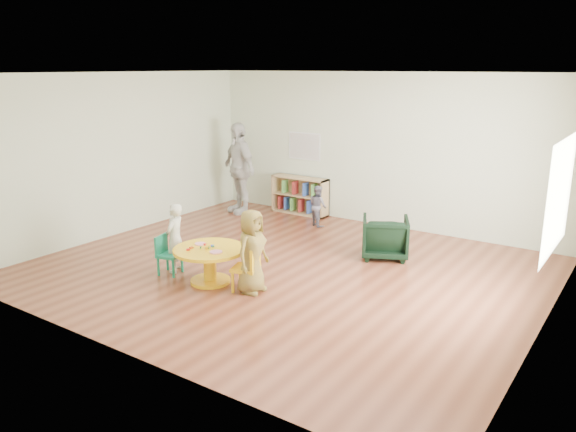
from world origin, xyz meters
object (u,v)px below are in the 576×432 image
object	(u,v)px
armchair	(385,237)
child_right	(252,251)
kid_chair_right	(249,267)
toddler	(318,206)
activity_table	(210,259)
child_left	(175,238)
adult_caretaker	(239,168)
kid_chair_left	(167,253)
bookshelf	(300,195)

from	to	relation	value
armchair	child_right	world-z (taller)	child_right
kid_chair_right	toddler	world-z (taller)	toddler
activity_table	child_right	distance (m)	0.72
child_left	child_right	distance (m)	1.38
toddler	adult_caretaker	size ratio (longest dim) A/B	0.42
child_right	adult_caretaker	xyz separation A→B (m)	(-2.78, 3.16, 0.35)
child_left	child_right	bearing A→B (deg)	75.47
armchair	child_right	bearing A→B (deg)	43.24
child_left	child_right	world-z (taller)	child_right
armchair	activity_table	bearing A→B (deg)	30.43
kid_chair_right	child_right	xyz separation A→B (m)	(0.06, -0.00, 0.23)
activity_table	kid_chair_left	xyz separation A→B (m)	(-0.73, -0.09, -0.04)
activity_table	bookshelf	bearing A→B (deg)	105.09
bookshelf	child_left	xyz separation A→B (m)	(0.34, -3.82, 0.14)
kid_chair_left	child_right	size ratio (longest dim) A/B	0.51
activity_table	kid_chair_right	xyz separation A→B (m)	(0.62, 0.07, -0.01)
child_left	armchair	bearing A→B (deg)	120.42
activity_table	armchair	size ratio (longest dim) A/B	1.39
toddler	activity_table	bearing A→B (deg)	122.74
toddler	adult_caretaker	world-z (taller)	adult_caretaker
armchair	child_right	size ratio (longest dim) A/B	0.63
child_right	toddler	distance (m)	3.34
adult_caretaker	child_right	bearing A→B (deg)	-26.57
kid_chair_left	armchair	size ratio (longest dim) A/B	0.80
bookshelf	adult_caretaker	bearing A→B (deg)	-148.94
bookshelf	child_right	world-z (taller)	child_right
child_left	adult_caretaker	world-z (taller)	adult_caretaker
child_left	adult_caretaker	size ratio (longest dim) A/B	0.55
kid_chair_left	armchair	world-z (taller)	armchair
activity_table	child_right	size ratio (longest dim) A/B	0.88
armchair	child_left	distance (m)	3.20
kid_chair_left	toddler	bearing A→B (deg)	157.36
armchair	toddler	world-z (taller)	toddler
armchair	child_left	size ratio (longest dim) A/B	0.70
activity_table	kid_chair_left	bearing A→B (deg)	-173.09
bookshelf	toddler	bearing A→B (deg)	-37.22
activity_table	armchair	bearing A→B (deg)	56.67
kid_chair_left	armchair	xyz separation A→B (m)	(2.27, 2.42, 0.02)
bookshelf	toddler	xyz separation A→B (m)	(0.78, -0.60, 0.02)
child_right	adult_caretaker	distance (m)	4.23
bookshelf	child_left	world-z (taller)	child_left
armchair	child_left	xyz separation A→B (m)	(-2.23, -2.28, 0.18)
child_left	kid_chair_right	bearing A→B (deg)	75.63
adult_caretaker	activity_table	bearing A→B (deg)	-34.89
activity_table	armchair	world-z (taller)	armchair
kid_chair_right	child_right	world-z (taller)	child_right
activity_table	kid_chair_left	size ratio (longest dim) A/B	1.74
kid_chair_left	bookshelf	size ratio (longest dim) A/B	0.47
activity_table	kid_chair_left	distance (m)	0.74
child_right	kid_chair_left	bearing A→B (deg)	93.52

